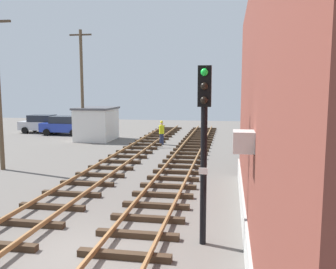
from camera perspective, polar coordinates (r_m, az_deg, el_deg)
name	(u,v)px	position (r m, az deg, el deg)	size (l,w,h in m)	color
ground_plane	(85,255)	(10.37, -12.90, -17.97)	(80.00, 80.00, 0.00)	#605B56
track_near_building	(124,254)	(9.98, -6.88, -18.08)	(2.50, 61.06, 0.32)	#38281C
signal_mast	(204,134)	(9.98, 5.65, 0.11)	(0.36, 0.40, 4.99)	black
control_hut	(97,124)	(31.30, -11.12, 1.69)	(3.00, 3.80, 2.76)	silver
parked_car_blue	(64,125)	(35.43, -15.94, 1.40)	(4.20, 2.04, 1.76)	#23389E
parked_car_silver	(42,124)	(37.64, -19.10, 1.61)	(4.20, 2.04, 1.76)	#B7B7BC
utility_pole_far	(82,84)	(30.24, -13.31, 7.65)	(1.80, 0.24, 8.93)	brown
track_worker_foreground	(162,133)	(28.24, -1.00, 0.29)	(0.40, 0.40, 1.87)	#262D4C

